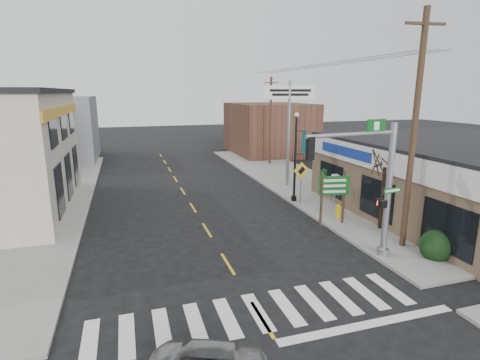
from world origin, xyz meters
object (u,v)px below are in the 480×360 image
object	(u,v)px
dance_center_sign	(289,109)
bare_tree	(386,156)
fire_hydrant	(338,211)
lamp_post	(296,151)
utility_pole_far	(271,120)
traffic_signal_pole	(375,177)
guide_sign	(334,191)
utility_pole_near	(414,131)

from	to	relation	value
dance_center_sign	bare_tree	size ratio (longest dim) A/B	1.59
fire_hydrant	lamp_post	world-z (taller)	lamp_post
utility_pole_far	dance_center_sign	bearing A→B (deg)	-109.83
traffic_signal_pole	utility_pole_far	xyz separation A→B (m)	(3.76, 20.72, 0.73)
guide_sign	lamp_post	size ratio (longest dim) A/B	0.50
lamp_post	bare_tree	bearing A→B (deg)	-67.37
bare_tree	fire_hydrant	bearing A→B (deg)	121.08
lamp_post	utility_pole_far	size ratio (longest dim) A/B	0.68
dance_center_sign	bare_tree	distance (m)	9.86
bare_tree	utility_pole_far	xyz separation A→B (m)	(1.14, 17.98, 0.44)
guide_sign	utility_pole_far	xyz separation A→B (m)	(3.20, 16.81, 2.34)
traffic_signal_pole	dance_center_sign	size ratio (longest dim) A/B	0.76
dance_center_sign	guide_sign	bearing A→B (deg)	-77.39
traffic_signal_pole	dance_center_sign	world-z (taller)	dance_center_sign
lamp_post	fire_hydrant	bearing A→B (deg)	-74.55
traffic_signal_pole	utility_pole_far	world-z (taller)	utility_pole_far
utility_pole_near	traffic_signal_pole	bearing A→B (deg)	-157.53
bare_tree	utility_pole_far	distance (m)	18.02
guide_sign	traffic_signal_pole	bearing A→B (deg)	-86.95
traffic_signal_pole	lamp_post	xyz separation A→B (m)	(0.62, 8.50, -0.21)
lamp_post	utility_pole_near	size ratio (longest dim) A/B	0.55
traffic_signal_pole	dance_center_sign	distance (m)	12.71
fire_hydrant	dance_center_sign	world-z (taller)	dance_center_sign
fire_hydrant	utility_pole_far	bearing A→B (deg)	81.67
traffic_signal_pole	bare_tree	world-z (taller)	traffic_signal_pole
traffic_signal_pole	guide_sign	distance (m)	4.27
dance_center_sign	utility_pole_far	bearing A→B (deg)	98.18
bare_tree	utility_pole_far	bearing A→B (deg)	86.39
lamp_post	bare_tree	world-z (taller)	lamp_post
utility_pole_near	dance_center_sign	bearing A→B (deg)	98.78
fire_hydrant	utility_pole_near	size ratio (longest dim) A/B	0.08
utility_pole_near	utility_pole_far	xyz separation A→B (m)	(1.58, 20.12, -0.98)
guide_sign	fire_hydrant	xyz separation A→B (m)	(0.86, 0.82, -1.38)
lamp_post	dance_center_sign	bearing A→B (deg)	76.08
traffic_signal_pole	fire_hydrant	distance (m)	5.77
utility_pole_near	utility_pole_far	size ratio (longest dim) A/B	1.24
dance_center_sign	bare_tree	world-z (taller)	dance_center_sign
traffic_signal_pole	utility_pole_far	distance (m)	21.07
traffic_signal_pole	lamp_post	bearing A→B (deg)	79.47
traffic_signal_pole	dance_center_sign	xyz separation A→B (m)	(1.83, 12.39, 2.16)
fire_hydrant	lamp_post	bearing A→B (deg)	102.01
bare_tree	traffic_signal_pole	bearing A→B (deg)	-133.72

